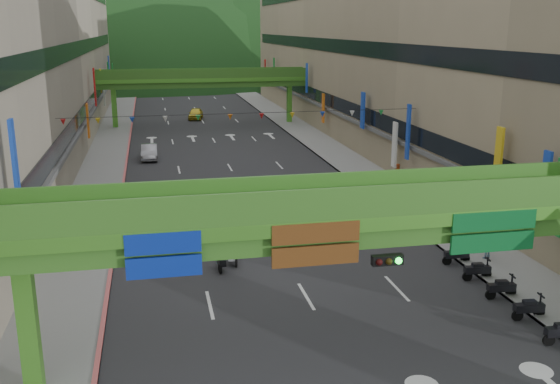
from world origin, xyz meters
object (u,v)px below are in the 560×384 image
object	(u,v)px
overpass_near	(380,235)
car_silver	(149,152)
scooter_rider_mid	(261,195)
car_yellow	(196,114)
pedestrian_red	(398,176)
scooter_rider_near	(220,253)

from	to	relation	value
overpass_near	car_silver	size ratio (longest dim) A/B	6.63
scooter_rider_mid	car_silver	world-z (taller)	scooter_rider_mid
scooter_rider_mid	car_silver	bearing A→B (deg)	111.69
overpass_near	car_silver	distance (m)	40.80
car_silver	car_yellow	xyz separation A→B (m)	(6.29, 25.51, 0.05)
overpass_near	scooter_rider_mid	bearing A→B (deg)	91.31
scooter_rider_mid	car_yellow	size ratio (longest dim) A/B	0.47
scooter_rider_mid	car_silver	distance (m)	20.17
scooter_rider_mid	car_yellow	bearing A→B (deg)	91.51
car_yellow	overpass_near	bearing A→B (deg)	-78.88
car_yellow	pedestrian_red	size ratio (longest dim) A/B	2.69
car_silver	pedestrian_red	world-z (taller)	pedestrian_red
scooter_rider_mid	pedestrian_red	bearing A→B (deg)	20.68
overpass_near	car_silver	xyz separation A→B (m)	(-7.93, 39.76, -4.51)
scooter_rider_mid	car_yellow	world-z (taller)	scooter_rider_mid
car_silver	car_yellow	distance (m)	26.28
scooter_rider_mid	pedestrian_red	size ratio (longest dim) A/B	1.26
overpass_near	car_yellow	bearing A→B (deg)	91.44
pedestrian_red	car_silver	bearing A→B (deg)	138.95
car_yellow	pedestrian_red	distance (m)	41.86
scooter_rider_near	scooter_rider_mid	distance (m)	10.99
car_silver	overpass_near	bearing A→B (deg)	-78.07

